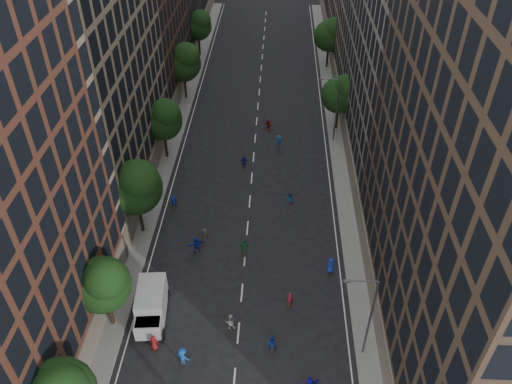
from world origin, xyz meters
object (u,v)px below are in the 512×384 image
(streetlamp_far, at_px, (335,106))
(cargo_van, at_px, (151,305))
(skater_2, at_px, (272,343))
(streetlamp_near, at_px, (368,314))

(streetlamp_far, xyz_separation_m, cargo_van, (-18.18, -30.06, -3.63))
(streetlamp_far, bearing_deg, skater_2, -102.72)
(streetlamp_far, relative_size, skater_2, 5.23)
(streetlamp_near, relative_size, cargo_van, 1.59)
(streetlamp_near, relative_size, skater_2, 5.23)
(skater_2, bearing_deg, streetlamp_far, -100.33)
(streetlamp_near, xyz_separation_m, streetlamp_far, (0.00, 33.00, 0.00))
(streetlamp_far, height_order, skater_2, streetlamp_far)
(streetlamp_near, distance_m, streetlamp_far, 33.00)
(streetlamp_near, bearing_deg, streetlamp_far, 90.00)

